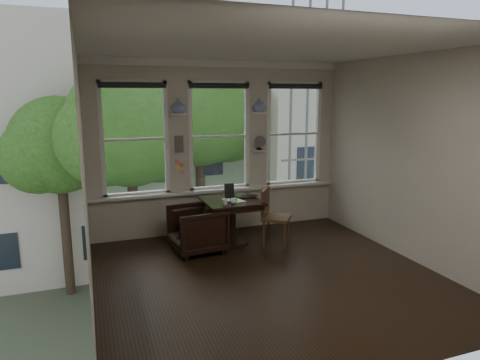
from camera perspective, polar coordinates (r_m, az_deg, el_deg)
name	(u,v)px	position (r m, az deg, el deg)	size (l,w,h in m)	color
ground	(269,277)	(5.94, 3.85, -12.75)	(4.50, 4.50, 0.00)	black
ceiling	(272,46)	(5.46, 4.29, 17.37)	(4.50, 4.50, 0.00)	silver
wall_back	(219,148)	(7.60, -2.85, 4.33)	(4.50, 4.50, 0.00)	#BCB1A0
wall_front	(384,212)	(3.61, 18.69, -4.05)	(4.50, 4.50, 0.00)	#BCB1A0
wall_left	(85,179)	(5.04, -20.02, 0.11)	(4.50, 4.50, 0.00)	#BCB1A0
wall_right	(411,159)	(6.73, 21.87, 2.63)	(4.50, 4.50, 0.00)	#BCB1A0
window_left	(135,139)	(7.28, -13.88, 5.30)	(1.10, 0.12, 1.90)	white
window_center	(219,136)	(7.57, -2.86, 5.84)	(1.10, 0.12, 1.90)	white
window_right	(293,134)	(8.12, 7.03, 6.13)	(1.10, 0.12, 1.90)	white
shelf_left	(179,114)	(7.27, -8.19, 8.67)	(0.26, 0.16, 0.03)	white
shelf_right	(259,113)	(7.70, 2.56, 8.91)	(0.26, 0.16, 0.03)	white
intercom	(179,144)	(7.34, -8.13, 4.78)	(0.14, 0.06, 0.28)	#59544F
sticky_notes	(180,164)	(7.39, -8.06, 2.08)	(0.16, 0.01, 0.24)	pink
desk_fan	(259,145)	(7.72, 2.58, 4.68)	(0.20, 0.20, 0.24)	#59544F
vase_left	(178,106)	(7.26, -8.22, 9.77)	(0.24, 0.24, 0.25)	white
vase_right	(259,105)	(7.69, 2.57, 9.95)	(0.24, 0.24, 0.25)	white
table	(232,222)	(7.03, -1.13, -5.60)	(0.90, 0.90, 0.75)	black
armchair_left	(197,229)	(6.74, -5.76, -6.54)	(0.77, 0.80, 0.72)	black
cushion_red	(197,224)	(6.71, -5.78, -5.83)	(0.45, 0.45, 0.06)	maroon
side_chair_right	(276,217)	(7.00, 4.88, -4.99)	(0.42, 0.42, 0.92)	#422F17
laptop	(250,197)	(7.05, 1.29, -2.28)	(0.33, 0.21, 0.03)	black
mug	(225,202)	(6.60, -2.01, -2.93)	(0.10, 0.10, 0.09)	white
drinking_glass	(233,201)	(6.65, -0.89, -2.84)	(0.11, 0.11, 0.09)	white
tablet	(229,190)	(7.12, -1.44, -1.35)	(0.16, 0.02, 0.22)	black
papers	(235,200)	(6.88, -0.72, -2.73)	(0.22, 0.30, 0.00)	silver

